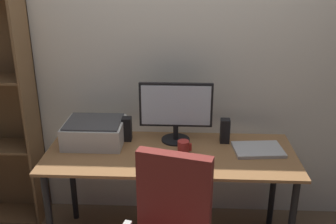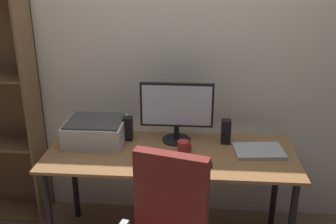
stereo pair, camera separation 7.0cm
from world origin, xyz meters
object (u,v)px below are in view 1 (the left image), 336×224
desk (170,164)px  printer (95,132)px  monitor (176,109)px  laptop (258,150)px  mouse (207,162)px  coffee_mug (183,148)px  speaker_left (127,129)px  speaker_right (225,131)px  keyboard (167,163)px

desk → printer: 0.57m
monitor → laptop: (0.55, -0.14, -0.23)m
monitor → mouse: 0.45m
coffee_mug → speaker_left: 0.45m
monitor → coffee_mug: size_ratio=5.35×
speaker_left → speaker_right: bearing=0.0°
mouse → laptop: (0.35, 0.19, -0.01)m
speaker_left → speaker_right: (0.68, 0.00, 0.00)m
desk → laptop: (0.58, 0.05, 0.10)m
keyboard → mouse: bearing=4.3°
monitor → coffee_mug: (0.06, -0.21, -0.19)m
printer → coffee_mug: bearing=-13.5°
monitor → speaker_right: bearing=-1.3°
desk → speaker_right: (0.37, 0.18, 0.17)m
desk → printer: size_ratio=4.13×
monitor → speaker_right: (0.34, -0.01, -0.16)m
desk → keyboard: bearing=-93.9°
coffee_mug → monitor: bearing=105.5°
monitor → laptop: size_ratio=1.57×
speaker_right → printer: (-0.90, -0.05, -0.00)m
speaker_left → printer: (-0.22, -0.05, -0.00)m
desk → mouse: 0.29m
coffee_mug → speaker_left: size_ratio=0.55×
keyboard → coffee_mug: 0.18m
coffee_mug → speaker_right: 0.35m
mouse → speaker_right: size_ratio=0.56×
coffee_mug → printer: (-0.62, 0.15, 0.03)m
keyboard → speaker_left: 0.47m
keyboard → laptop: 0.63m
coffee_mug → laptop: (0.50, 0.07, -0.04)m
speaker_right → printer: speaker_right is taller
coffee_mug → speaker_right: bearing=34.8°
keyboard → speaker_right: size_ratio=1.71×
desk → laptop: size_ratio=5.17×
laptop → printer: (-1.11, 0.08, 0.07)m
monitor → mouse: size_ratio=5.23×
speaker_right → desk: bearing=-154.6°
mouse → coffee_mug: bearing=129.7°
coffee_mug → laptop: 0.50m
speaker_left → laptop: bearing=-8.3°
coffee_mug → printer: printer is taller
mouse → speaker_right: (0.14, 0.32, 0.07)m
mouse → coffee_mug: (-0.15, 0.13, 0.03)m
monitor → printer: bearing=-174.1°
desk → keyboard: size_ratio=5.70×
monitor → keyboard: 0.43m
coffee_mug → mouse: bearing=-40.7°
mouse → speaker_left: 0.64m
coffee_mug → laptop: size_ratio=0.29×
monitor → speaker_left: monitor is taller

